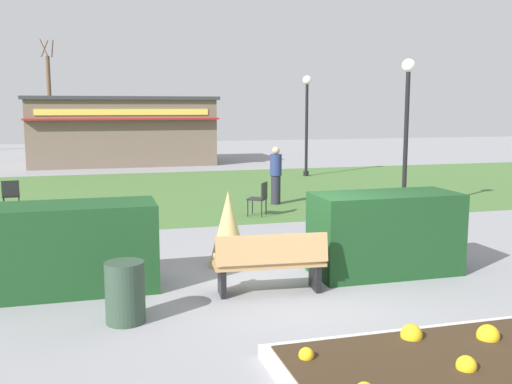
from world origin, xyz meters
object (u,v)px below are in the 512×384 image
at_px(lamppost_mid, 407,116).
at_px(cafe_chair_east, 11,194).
at_px(cafe_chair_west, 260,196).
at_px(park_bench, 270,263).
at_px(tree_right_bg, 50,101).
at_px(trash_bin, 125,292).
at_px(food_kiosk, 122,130).
at_px(person_strolling, 276,175).
at_px(lamppost_far, 307,113).
at_px(parked_car_west_slot, 76,144).

height_order(lamppost_mid, cafe_chair_east, lamppost_mid).
relative_size(cafe_chair_west, cafe_chair_east, 1.00).
bearing_deg(park_bench, tree_right_bg, 98.99).
relative_size(trash_bin, food_kiosk, 0.09).
relative_size(lamppost_mid, cafe_chair_west, 4.61).
bearing_deg(person_strolling, tree_right_bg, -60.20).
bearing_deg(person_strolling, cafe_chair_east, 8.42).
bearing_deg(person_strolling, lamppost_mid, 159.60).
relative_size(trash_bin, cafe_chair_east, 0.92).
relative_size(lamppost_far, person_strolling, 2.43).
xyz_separation_m(park_bench, person_strolling, (2.57, 7.86, 0.38)).
bearing_deg(cafe_chair_east, tree_right_bg, 91.31).
height_order(lamppost_mid, parked_car_west_slot, lamppost_mid).
distance_m(person_strolling, parked_car_west_slot, 21.72).
relative_size(food_kiosk, parked_car_west_slot, 2.13).
distance_m(park_bench, parked_car_west_slot, 28.91).
distance_m(cafe_chair_west, parked_car_west_slot, 23.11).
xyz_separation_m(food_kiosk, tree_right_bg, (-4.17, 11.73, 1.58)).
relative_size(park_bench, food_kiosk, 0.19).
bearing_deg(cafe_chair_west, lamppost_far, 62.06).
bearing_deg(food_kiosk, lamppost_far, -46.36).
height_order(lamppost_far, tree_right_bg, tree_right_bg).
relative_size(cafe_chair_east, person_strolling, 0.53).
bearing_deg(lamppost_mid, lamppost_far, 87.98).
bearing_deg(person_strolling, trash_bin, 73.45).
height_order(person_strolling, parked_car_west_slot, person_strolling).
height_order(park_bench, trash_bin, park_bench).
distance_m(food_kiosk, person_strolling, 14.33).
relative_size(lamppost_far, food_kiosk, 0.45).
xyz_separation_m(park_bench, tree_right_bg, (-5.29, 33.41, 2.78)).
distance_m(lamppost_far, parked_car_west_slot, 17.36).
xyz_separation_m(lamppost_mid, cafe_chair_east, (-10.34, 2.54, -2.06)).
height_order(food_kiosk, parked_car_west_slot, food_kiosk).
xyz_separation_m(lamppost_mid, person_strolling, (-3.06, 1.99, -1.72)).
distance_m(lamppost_far, trash_bin, 17.13).
bearing_deg(cafe_chair_east, cafe_chair_west, -19.43).
distance_m(park_bench, tree_right_bg, 33.94).
bearing_deg(trash_bin, person_strolling, 60.74).
xyz_separation_m(lamppost_far, food_kiosk, (-7.04, 7.39, -0.91)).
bearing_deg(food_kiosk, tree_right_bg, 109.57).
bearing_deg(lamppost_far, tree_right_bg, 120.40).
distance_m(person_strolling, tree_right_bg, 26.84).
relative_size(lamppost_mid, tree_right_bg, 0.56).
xyz_separation_m(lamppost_far, parked_car_west_slot, (-9.53, 14.39, -1.94)).
xyz_separation_m(trash_bin, cafe_chair_east, (-2.53, 9.04, 0.12)).
bearing_deg(park_bench, person_strolling, 71.88).
xyz_separation_m(cafe_chair_west, parked_car_west_slot, (-5.22, 22.51, 0.12)).
bearing_deg(lamppost_mid, cafe_chair_east, 166.21).
distance_m(food_kiosk, parked_car_west_slot, 7.50).
xyz_separation_m(park_bench, cafe_chair_west, (1.61, 6.17, 0.05)).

